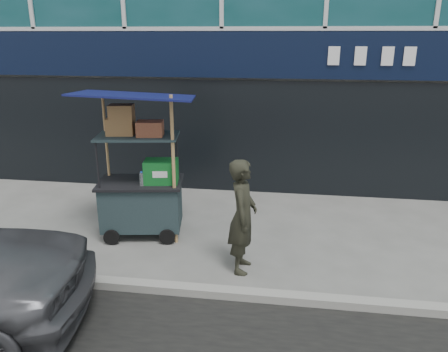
# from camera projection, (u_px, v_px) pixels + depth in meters

# --- Properties ---
(ground) EXTENTS (80.00, 80.00, 0.00)m
(ground) POSITION_uv_depth(u_px,v_px,m) (181.00, 285.00, 6.04)
(ground) COLOR #61615C
(ground) RESTS_ON ground
(curb) EXTENTS (80.00, 0.18, 0.12)m
(curb) POSITION_uv_depth(u_px,v_px,m) (177.00, 289.00, 5.83)
(curb) COLOR gray
(curb) RESTS_ON ground
(vendor_cart) EXTENTS (2.03, 1.57, 2.49)m
(vendor_cart) POSITION_uv_depth(u_px,v_px,m) (142.00, 186.00, 7.29)
(vendor_cart) COLOR #19282B
(vendor_cart) RESTS_ON ground
(vendor_man) EXTENTS (0.42, 0.62, 1.68)m
(vendor_man) POSITION_uv_depth(u_px,v_px,m) (243.00, 216.00, 6.19)
(vendor_man) COLOR black
(vendor_man) RESTS_ON ground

